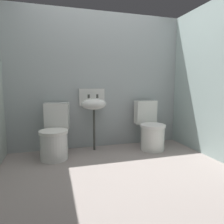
# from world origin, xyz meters

# --- Properties ---
(ground_plane) EXTENTS (3.29, 2.54, 0.08)m
(ground_plane) POSITION_xyz_m (0.00, 0.00, -0.04)
(ground_plane) COLOR gray
(wall_back) EXTENTS (3.29, 0.10, 2.23)m
(wall_back) POSITION_xyz_m (0.00, 1.12, 1.11)
(wall_back) COLOR #9DA6A7
(wall_back) RESTS_ON ground
(wall_right) EXTENTS (0.10, 2.34, 2.23)m
(wall_right) POSITION_xyz_m (1.49, 0.10, 1.11)
(wall_right) COLOR #98ACA8
(wall_right) RESTS_ON ground
(toilet_left) EXTENTS (0.49, 0.65, 0.78)m
(toilet_left) POSITION_xyz_m (-0.73, 0.72, 0.32)
(toilet_left) COLOR silver
(toilet_left) RESTS_ON ground
(toilet_right) EXTENTS (0.41, 0.60, 0.78)m
(toilet_right) POSITION_xyz_m (0.79, 0.72, 0.32)
(toilet_right) COLOR white
(toilet_right) RESTS_ON ground
(sink) EXTENTS (0.42, 0.35, 0.99)m
(sink) POSITION_xyz_m (-0.12, 0.91, 0.75)
(sink) COLOR #3F403B
(sink) RESTS_ON ground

